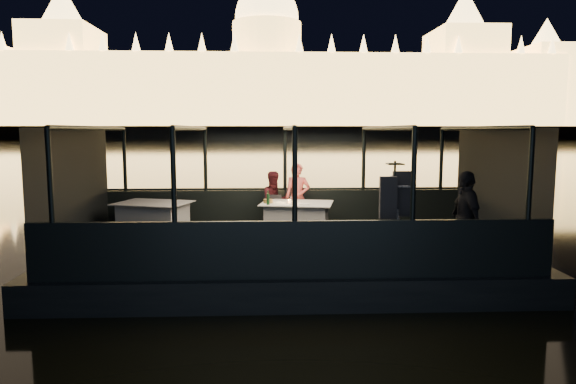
{
  "coord_description": "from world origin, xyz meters",
  "views": [
    {
      "loc": [
        -0.42,
        -9.63,
        2.76
      ],
      "look_at": [
        0.0,
        0.4,
        1.55
      ],
      "focal_mm": 32.0,
      "sensor_mm": 36.0,
      "label": 1
    }
  ],
  "objects_px": {
    "dining_table_central": "(297,221)",
    "passenger_dark": "(465,217)",
    "person_woman_coral": "(297,199)",
    "coat_stand": "(394,214)",
    "dining_table_aft": "(154,221)",
    "person_man_maroon": "(275,199)",
    "chair_port_left": "(273,214)",
    "passenger_stripe": "(398,215)",
    "wine_bottle": "(268,197)",
    "chair_port_right": "(296,213)"
  },
  "relations": [
    {
      "from": "chair_port_left",
      "to": "passenger_dark",
      "type": "bearing_deg",
      "value": -31.79
    },
    {
      "from": "dining_table_aft",
      "to": "person_man_maroon",
      "type": "bearing_deg",
      "value": 12.72
    },
    {
      "from": "passenger_dark",
      "to": "wine_bottle",
      "type": "height_order",
      "value": "passenger_dark"
    },
    {
      "from": "person_woman_coral",
      "to": "wine_bottle",
      "type": "xyz_separation_m",
      "value": [
        -0.65,
        -1.0,
        0.17
      ]
    },
    {
      "from": "chair_port_right",
      "to": "coat_stand",
      "type": "xyz_separation_m",
      "value": [
        1.42,
        -2.95,
        0.45
      ]
    },
    {
      "from": "coat_stand",
      "to": "dining_table_central",
      "type": "bearing_deg",
      "value": 121.39
    },
    {
      "from": "chair_port_left",
      "to": "coat_stand",
      "type": "xyz_separation_m",
      "value": [
        1.93,
        -2.81,
        0.45
      ]
    },
    {
      "from": "dining_table_central",
      "to": "chair_port_right",
      "type": "relative_size",
      "value": 1.52
    },
    {
      "from": "dining_table_aft",
      "to": "person_man_maroon",
      "type": "height_order",
      "value": "person_man_maroon"
    },
    {
      "from": "dining_table_central",
      "to": "wine_bottle",
      "type": "relative_size",
      "value": 5.02
    },
    {
      "from": "chair_port_left",
      "to": "coat_stand",
      "type": "relative_size",
      "value": 0.48
    },
    {
      "from": "dining_table_central",
      "to": "passenger_dark",
      "type": "distance_m",
      "value": 3.55
    },
    {
      "from": "dining_table_aft",
      "to": "chair_port_left",
      "type": "height_order",
      "value": "chair_port_left"
    },
    {
      "from": "dining_table_central",
      "to": "dining_table_aft",
      "type": "xyz_separation_m",
      "value": [
        -2.99,
        0.15,
        0.0
      ]
    },
    {
      "from": "chair_port_left",
      "to": "dining_table_aft",
      "type": "bearing_deg",
      "value": -163.25
    },
    {
      "from": "dining_table_central",
      "to": "person_woman_coral",
      "type": "xyz_separation_m",
      "value": [
        0.05,
        0.72,
        0.36
      ]
    },
    {
      "from": "chair_port_left",
      "to": "dining_table_central",
      "type": "bearing_deg",
      "value": -32.54
    },
    {
      "from": "person_woman_coral",
      "to": "passenger_stripe",
      "type": "height_order",
      "value": "passenger_stripe"
    },
    {
      "from": "wine_bottle",
      "to": "dining_table_central",
      "type": "bearing_deg",
      "value": 24.69
    },
    {
      "from": "dining_table_aft",
      "to": "wine_bottle",
      "type": "height_order",
      "value": "wine_bottle"
    },
    {
      "from": "coat_stand",
      "to": "passenger_dark",
      "type": "height_order",
      "value": "coat_stand"
    },
    {
      "from": "dining_table_aft",
      "to": "chair_port_right",
      "type": "distance_m",
      "value": 3.04
    },
    {
      "from": "wine_bottle",
      "to": "person_man_maroon",
      "type": "bearing_deg",
      "value": 81.32
    },
    {
      "from": "dining_table_aft",
      "to": "passenger_dark",
      "type": "distance_m",
      "value": 6.17
    },
    {
      "from": "person_man_maroon",
      "to": "dining_table_aft",
      "type": "bearing_deg",
      "value": 168.79
    },
    {
      "from": "chair_port_right",
      "to": "person_man_maroon",
      "type": "relative_size",
      "value": 0.7
    },
    {
      "from": "coat_stand",
      "to": "passenger_stripe",
      "type": "distance_m",
      "value": 0.25
    },
    {
      "from": "chair_port_left",
      "to": "passenger_stripe",
      "type": "bearing_deg",
      "value": -41.77
    },
    {
      "from": "chair_port_left",
      "to": "coat_stand",
      "type": "height_order",
      "value": "coat_stand"
    },
    {
      "from": "chair_port_right",
      "to": "passenger_stripe",
      "type": "height_order",
      "value": "passenger_stripe"
    },
    {
      "from": "dining_table_central",
      "to": "chair_port_left",
      "type": "xyz_separation_m",
      "value": [
        -0.49,
        0.45,
        0.06
      ]
    },
    {
      "from": "passenger_dark",
      "to": "chair_port_right",
      "type": "bearing_deg",
      "value": -139.7
    },
    {
      "from": "dining_table_central",
      "to": "wine_bottle",
      "type": "xyz_separation_m",
      "value": [
        -0.6,
        -0.28,
        0.53
      ]
    },
    {
      "from": "passenger_stripe",
      "to": "wine_bottle",
      "type": "bearing_deg",
      "value": 53.85
    },
    {
      "from": "chair_port_left",
      "to": "passenger_dark",
      "type": "relative_size",
      "value": 0.53
    },
    {
      "from": "passenger_stripe",
      "to": "wine_bottle",
      "type": "distance_m",
      "value": 2.87
    },
    {
      "from": "chair_port_left",
      "to": "chair_port_right",
      "type": "relative_size",
      "value": 0.89
    },
    {
      "from": "dining_table_aft",
      "to": "chair_port_right",
      "type": "xyz_separation_m",
      "value": [
        3.01,
        0.45,
        0.06
      ]
    },
    {
      "from": "person_woman_coral",
      "to": "passenger_stripe",
      "type": "bearing_deg",
      "value": -54.74
    },
    {
      "from": "coat_stand",
      "to": "person_man_maroon",
      "type": "relative_size",
      "value": 1.3
    },
    {
      "from": "passenger_stripe",
      "to": "wine_bottle",
      "type": "relative_size",
      "value": 5.37
    },
    {
      "from": "person_man_maroon",
      "to": "wine_bottle",
      "type": "bearing_deg",
      "value": -122.61
    },
    {
      "from": "chair_port_right",
      "to": "passenger_stripe",
      "type": "bearing_deg",
      "value": -74.94
    },
    {
      "from": "dining_table_central",
      "to": "person_man_maroon",
      "type": "relative_size",
      "value": 1.07
    },
    {
      "from": "person_woman_coral",
      "to": "coat_stand",
      "type": "bearing_deg",
      "value": -58.33
    },
    {
      "from": "passenger_stripe",
      "to": "wine_bottle",
      "type": "xyz_separation_m",
      "value": [
        -2.17,
        1.87,
        0.06
      ]
    },
    {
      "from": "chair_port_left",
      "to": "person_woman_coral",
      "type": "bearing_deg",
      "value": 36.12
    },
    {
      "from": "dining_table_aft",
      "to": "chair_port_left",
      "type": "relative_size",
      "value": 1.72
    },
    {
      "from": "person_woman_coral",
      "to": "person_man_maroon",
      "type": "relative_size",
      "value": 1.13
    },
    {
      "from": "chair_port_left",
      "to": "person_man_maroon",
      "type": "xyz_separation_m",
      "value": [
        0.05,
        0.27,
        0.3
      ]
    }
  ]
}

